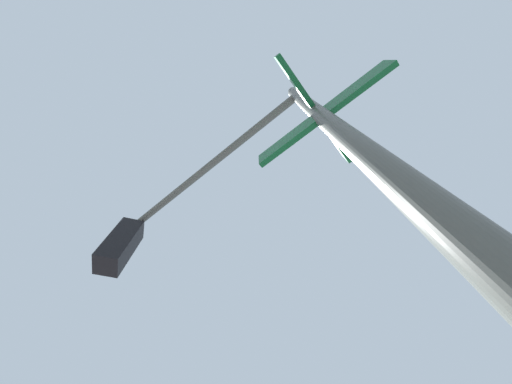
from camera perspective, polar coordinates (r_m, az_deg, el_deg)
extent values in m
cylinder|color=#474C47|center=(1.10, 24.93, 4.30)|extent=(0.12, 0.12, 5.47)
cylinder|color=#474C47|center=(3.54, -9.98, 4.99)|extent=(2.22, 1.76, 0.09)
cube|color=black|center=(3.88, -26.13, -9.80)|extent=(0.28, 0.28, 0.80)
sphere|color=red|center=(4.16, -25.97, -8.82)|extent=(0.18, 0.18, 0.18)
sphere|color=orange|center=(3.98, -27.41, -10.79)|extent=(0.18, 0.18, 0.18)
sphere|color=green|center=(3.81, -29.02, -12.93)|extent=(0.18, 0.18, 0.18)
cube|color=#0F5128|center=(2.09, 13.23, 15.07)|extent=(0.89, 0.71, 0.20)
cube|color=#0F5128|center=(2.30, 12.05, 16.08)|extent=(0.65, 0.81, 0.20)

